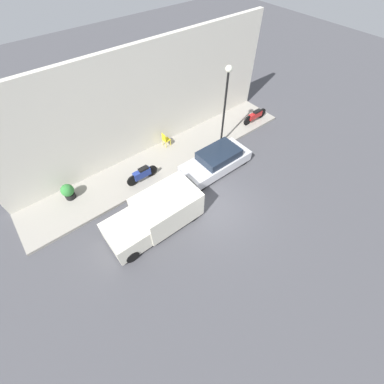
{
  "coord_description": "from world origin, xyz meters",
  "views": [
    {
      "loc": [
        -5.61,
        5.96,
        10.9
      ],
      "look_at": [
        1.1,
        0.66,
        0.6
      ],
      "focal_mm": 24.0,
      "sensor_mm": 36.0,
      "label": 1
    }
  ],
  "objects_px": {
    "potted_plant": "(68,191)",
    "cafe_chair": "(165,139)",
    "streetlamp": "(226,95)",
    "motorcycle_blue": "(142,174)",
    "motorcycle_red": "(255,115)",
    "delivery_van": "(155,215)",
    "parked_car": "(216,161)"
  },
  "relations": [
    {
      "from": "motorcycle_red",
      "to": "streetlamp",
      "type": "distance_m",
      "value": 4.57
    },
    {
      "from": "motorcycle_blue",
      "to": "streetlamp",
      "type": "bearing_deg",
      "value": -93.41
    },
    {
      "from": "parked_car",
      "to": "motorcycle_red",
      "type": "xyz_separation_m",
      "value": [
        1.76,
        -5.19,
        -0.02
      ]
    },
    {
      "from": "potted_plant",
      "to": "motorcycle_blue",
      "type": "bearing_deg",
      "value": -109.44
    },
    {
      "from": "delivery_van",
      "to": "parked_car",
      "type": "bearing_deg",
      "value": -76.89
    },
    {
      "from": "parked_car",
      "to": "motorcycle_blue",
      "type": "relative_size",
      "value": 2.23
    },
    {
      "from": "streetlamp",
      "to": "potted_plant",
      "type": "distance_m",
      "value": 9.9
    },
    {
      "from": "motorcycle_red",
      "to": "streetlamp",
      "type": "bearing_deg",
      "value": 95.44
    },
    {
      "from": "parked_car",
      "to": "streetlamp",
      "type": "distance_m",
      "value": 3.66
    },
    {
      "from": "potted_plant",
      "to": "cafe_chair",
      "type": "relative_size",
      "value": 0.98
    },
    {
      "from": "potted_plant",
      "to": "cafe_chair",
      "type": "distance_m",
      "value": 6.4
    },
    {
      "from": "motorcycle_red",
      "to": "parked_car",
      "type": "bearing_deg",
      "value": 108.69
    },
    {
      "from": "streetlamp",
      "to": "potted_plant",
      "type": "bearing_deg",
      "value": 80.02
    },
    {
      "from": "motorcycle_blue",
      "to": "potted_plant",
      "type": "bearing_deg",
      "value": 70.56
    },
    {
      "from": "motorcycle_blue",
      "to": "cafe_chair",
      "type": "bearing_deg",
      "value": -58.57
    },
    {
      "from": "streetlamp",
      "to": "motorcycle_blue",
      "type": "bearing_deg",
      "value": 86.59
    },
    {
      "from": "delivery_van",
      "to": "cafe_chair",
      "type": "xyz_separation_m",
      "value": [
        4.56,
        -3.72,
        -0.19
      ]
    },
    {
      "from": "delivery_van",
      "to": "motorcycle_red",
      "type": "distance_m",
      "value": 10.56
    },
    {
      "from": "motorcycle_blue",
      "to": "cafe_chair",
      "type": "distance_m",
      "value": 3.16
    },
    {
      "from": "parked_car",
      "to": "streetlamp",
      "type": "bearing_deg",
      "value": -50.07
    },
    {
      "from": "motorcycle_blue",
      "to": "cafe_chair",
      "type": "height_order",
      "value": "cafe_chair"
    },
    {
      "from": "parked_car",
      "to": "motorcycle_red",
      "type": "bearing_deg",
      "value": -71.31
    },
    {
      "from": "streetlamp",
      "to": "potted_plant",
      "type": "height_order",
      "value": "streetlamp"
    },
    {
      "from": "motorcycle_blue",
      "to": "potted_plant",
      "type": "relative_size",
      "value": 2.08
    },
    {
      "from": "cafe_chair",
      "to": "motorcycle_red",
      "type": "bearing_deg",
      "value": -104.4
    },
    {
      "from": "delivery_van",
      "to": "streetlamp",
      "type": "xyz_separation_m",
      "value": [
        2.58,
        -6.66,
        2.66
      ]
    },
    {
      "from": "motorcycle_blue",
      "to": "motorcycle_red",
      "type": "distance_m",
      "value": 9.12
    },
    {
      "from": "delivery_van",
      "to": "cafe_chair",
      "type": "height_order",
      "value": "delivery_van"
    },
    {
      "from": "motorcycle_blue",
      "to": "motorcycle_red",
      "type": "relative_size",
      "value": 0.89
    },
    {
      "from": "parked_car",
      "to": "motorcycle_blue",
      "type": "bearing_deg",
      "value": 65.87
    },
    {
      "from": "delivery_van",
      "to": "cafe_chair",
      "type": "bearing_deg",
      "value": -39.21
    },
    {
      "from": "motorcycle_blue",
      "to": "cafe_chair",
      "type": "relative_size",
      "value": 2.03
    }
  ]
}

